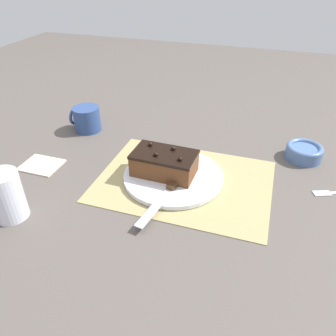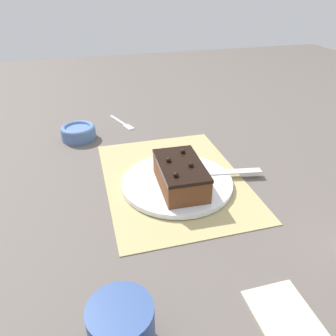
{
  "view_description": "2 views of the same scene",
  "coord_description": "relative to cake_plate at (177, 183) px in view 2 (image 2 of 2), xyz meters",
  "views": [
    {
      "loc": [
        -0.18,
        0.69,
        0.53
      ],
      "look_at": [
        0.05,
        -0.01,
        0.02
      ],
      "focal_mm": 35.0,
      "sensor_mm": 36.0,
      "label": 1
    },
    {
      "loc": [
        0.67,
        -0.2,
        0.45
      ],
      "look_at": [
        0.05,
        -0.03,
        0.06
      ],
      "focal_mm": 35.0,
      "sensor_mm": 36.0,
      "label": 2
    }
  ],
  "objects": [
    {
      "name": "serving_knife",
      "position": [
        -0.01,
        0.08,
        0.01
      ],
      "size": [
        0.06,
        0.22,
        0.01
      ],
      "rotation": [
        0.0,
        0.0,
        6.11
      ],
      "color": "#472D19",
      "rests_on": "cake_plate"
    },
    {
      "name": "folded_napkin",
      "position": [
        0.38,
        0.06,
        -0.01
      ],
      "size": [
        0.11,
        0.09,
        0.01
      ],
      "primitive_type": "cube",
      "color": "beige",
      "rests_on": "ground_plane"
    },
    {
      "name": "ground_plane",
      "position": [
        -0.03,
        0.0,
        -0.01
      ],
      "size": [
        3.0,
        3.0,
        0.0
      ],
      "primitive_type": "plane",
      "color": "#544C47"
    },
    {
      "name": "chocolate_cake",
      "position": [
        0.03,
        -0.0,
        0.04
      ],
      "size": [
        0.17,
        0.1,
        0.07
      ],
      "rotation": [
        0.0,
        0.0,
        -0.03
      ],
      "color": "brown",
      "rests_on": "cake_plate"
    },
    {
      "name": "cake_plate",
      "position": [
        0.0,
        0.0,
        0.0
      ],
      "size": [
        0.27,
        0.27,
        0.01
      ],
      "color": "white",
      "rests_on": "placemat_woven"
    },
    {
      "name": "coffee_mug",
      "position": [
        0.37,
        -0.19,
        0.03
      ],
      "size": [
        0.1,
        0.09,
        0.08
      ],
      "color": "navy",
      "rests_on": "ground_plane"
    },
    {
      "name": "dessert_fork",
      "position": [
        -0.42,
        -0.07,
        -0.01
      ],
      "size": [
        0.15,
        0.07,
        0.01
      ],
      "rotation": [
        0.0,
        0.0,
        5.08
      ],
      "color": "#B7BABF",
      "rests_on": "ground_plane"
    },
    {
      "name": "placemat_woven",
      "position": [
        -0.03,
        0.0,
        -0.01
      ],
      "size": [
        0.46,
        0.34,
        0.0
      ],
      "primitive_type": "cube",
      "color": "tan",
      "rests_on": "ground_plane"
    },
    {
      "name": "small_bowl",
      "position": [
        -0.34,
        -0.22,
        0.01
      ],
      "size": [
        0.11,
        0.11,
        0.04
      ],
      "color": "#4C6B9E",
      "rests_on": "ground_plane"
    }
  ]
}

